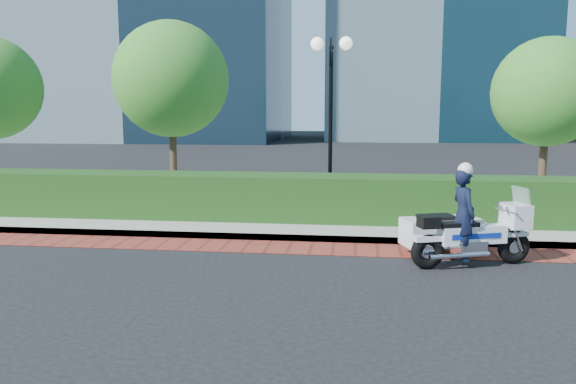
# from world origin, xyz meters

# --- Properties ---
(ground) EXTENTS (120.00, 120.00, 0.00)m
(ground) POSITION_xyz_m (0.00, 0.00, 0.00)
(ground) COLOR black
(ground) RESTS_ON ground
(brick_strip) EXTENTS (60.00, 1.00, 0.01)m
(brick_strip) POSITION_xyz_m (0.00, 1.50, 0.01)
(brick_strip) COLOR maroon
(brick_strip) RESTS_ON ground
(sidewalk) EXTENTS (60.00, 8.00, 0.15)m
(sidewalk) POSITION_xyz_m (0.00, 6.00, 0.07)
(sidewalk) COLOR gray
(sidewalk) RESTS_ON ground
(hedge_main) EXTENTS (18.00, 1.20, 1.00)m
(hedge_main) POSITION_xyz_m (0.00, 3.60, 0.65)
(hedge_main) COLOR black
(hedge_main) RESTS_ON sidewalk
(lamppost) EXTENTS (1.02, 0.70, 4.21)m
(lamppost) POSITION_xyz_m (1.00, 5.20, 2.96)
(lamppost) COLOR black
(lamppost) RESTS_ON sidewalk
(tree_b) EXTENTS (3.20, 3.20, 4.89)m
(tree_b) POSITION_xyz_m (-3.50, 6.50, 3.43)
(tree_b) COLOR #332319
(tree_b) RESTS_ON sidewalk
(tree_c) EXTENTS (2.80, 2.80, 4.30)m
(tree_c) POSITION_xyz_m (6.50, 6.50, 3.05)
(tree_c) COLOR #332319
(tree_c) RESTS_ON sidewalk
(police_motorcycle) EXTENTS (2.21, 1.61, 1.76)m
(police_motorcycle) POSITION_xyz_m (3.42, 0.89, 0.60)
(police_motorcycle) COLOR black
(police_motorcycle) RESTS_ON ground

